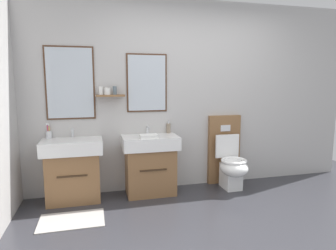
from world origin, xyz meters
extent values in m
cube|color=#2D2D33|center=(0.00, 0.00, -0.05)|extent=(6.02, 4.76, 0.10)
cube|color=#B7B5B2|center=(0.00, 1.72, 1.29)|extent=(4.82, 0.12, 2.58)
cube|color=#4C301E|center=(-1.66, 1.65, 1.46)|extent=(0.59, 0.02, 0.91)
cube|color=silver|center=(-1.66, 1.64, 1.46)|extent=(0.55, 0.01, 0.87)
cube|color=#4C301E|center=(-0.68, 1.65, 1.46)|extent=(0.54, 0.02, 0.77)
cube|color=silver|center=(-0.68, 1.64, 1.46)|extent=(0.50, 0.01, 0.73)
cube|color=brown|center=(-1.17, 1.58, 1.31)|extent=(0.36, 0.14, 0.02)
cylinder|color=white|center=(-1.29, 1.58, 1.37)|extent=(0.05, 0.05, 0.10)
cylinder|color=white|center=(-1.21, 1.57, 1.36)|extent=(0.07, 0.07, 0.09)
cylinder|color=slate|center=(-1.11, 1.59, 1.37)|extent=(0.05, 0.05, 0.11)
cube|color=#9E9993|center=(-1.66, 0.89, 0.01)|extent=(0.68, 0.44, 0.01)
cube|color=brown|center=(-1.66, 1.47, 0.31)|extent=(0.63, 0.41, 0.61)
cube|color=#3B2919|center=(-1.66, 1.26, 0.38)|extent=(0.35, 0.01, 0.02)
cube|color=white|center=(-1.66, 1.47, 0.70)|extent=(0.72, 0.46, 0.17)
cube|color=silver|center=(-1.66, 1.44, 0.76)|extent=(0.45, 0.25, 0.03)
cylinder|color=silver|center=(-1.66, 1.65, 0.83)|extent=(0.03, 0.03, 0.11)
cylinder|color=silver|center=(-1.66, 1.60, 0.88)|extent=(0.02, 0.11, 0.02)
cube|color=brown|center=(-0.68, 1.47, 0.31)|extent=(0.63, 0.41, 0.61)
cube|color=#3B2919|center=(-0.68, 1.26, 0.38)|extent=(0.35, 0.01, 0.02)
cube|color=white|center=(-0.68, 1.47, 0.70)|extent=(0.72, 0.46, 0.17)
cube|color=silver|center=(-0.68, 1.44, 0.76)|extent=(0.45, 0.25, 0.03)
cylinder|color=silver|center=(-0.68, 1.65, 0.83)|extent=(0.03, 0.03, 0.11)
cylinder|color=silver|center=(-0.68, 1.60, 0.88)|extent=(0.02, 0.11, 0.02)
cube|color=brown|center=(0.44, 1.65, 0.50)|extent=(0.48, 0.10, 1.00)
cube|color=silver|center=(0.44, 1.59, 0.82)|extent=(0.15, 0.01, 0.09)
cube|color=white|center=(0.44, 1.38, 0.17)|extent=(0.22, 0.30, 0.34)
ellipsoid|color=white|center=(0.44, 1.30, 0.32)|extent=(0.37, 0.46, 0.24)
torus|color=white|center=(0.44, 1.30, 0.42)|extent=(0.35, 0.35, 0.04)
cube|color=white|center=(0.44, 1.52, 0.57)|extent=(0.35, 0.03, 0.33)
cylinder|color=silver|center=(-1.94, 1.62, 0.83)|extent=(0.07, 0.07, 0.09)
cylinder|color=yellow|center=(-1.93, 1.62, 0.88)|extent=(0.02, 0.02, 0.15)
cube|color=white|center=(-1.93, 1.63, 0.95)|extent=(0.01, 0.02, 0.03)
cylinder|color=purple|center=(-1.95, 1.64, 0.88)|extent=(0.01, 0.03, 0.16)
cube|color=white|center=(-1.95, 1.64, 0.96)|extent=(0.01, 0.02, 0.03)
cylinder|color=#DB3847|center=(-1.94, 1.61, 0.88)|extent=(0.03, 0.01, 0.16)
cube|color=white|center=(-1.95, 1.61, 0.96)|extent=(0.02, 0.02, 0.03)
cylinder|color=gray|center=(-0.39, 1.63, 0.85)|extent=(0.06, 0.06, 0.13)
cylinder|color=silver|center=(-0.39, 1.63, 0.93)|extent=(0.02, 0.02, 0.04)
cube|color=white|center=(-0.72, 1.34, 0.80)|extent=(0.22, 0.16, 0.04)
camera|label=1|loc=(-1.40, -2.26, 1.48)|focal=31.62mm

